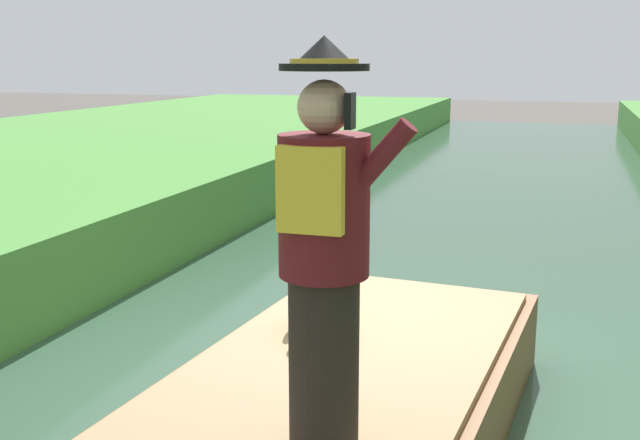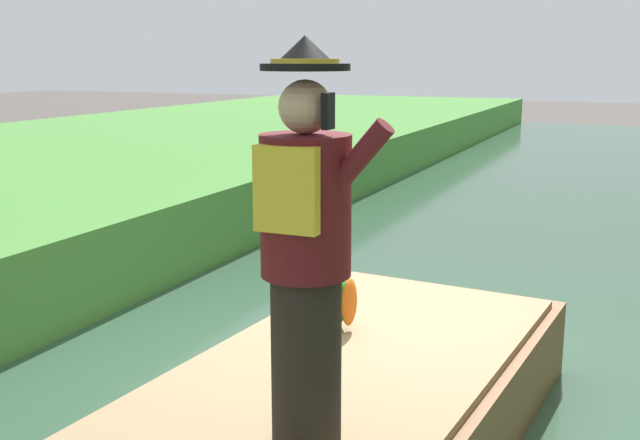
# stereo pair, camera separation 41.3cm
# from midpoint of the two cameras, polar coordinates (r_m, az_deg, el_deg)

# --- Properties ---
(ground_plane) EXTENTS (80.00, 80.00, 0.00)m
(ground_plane) POSITION_cam_midpoint_polar(r_m,az_deg,el_deg) (5.80, 7.67, -13.31)
(ground_plane) COLOR #4C4742
(canal_water) EXTENTS (5.90, 48.00, 0.10)m
(canal_water) POSITION_cam_midpoint_polar(r_m,az_deg,el_deg) (5.78, 7.68, -12.86)
(canal_water) COLOR #33513D
(canal_water) RESTS_ON ground
(boat) EXTENTS (2.15, 4.34, 0.61)m
(boat) POSITION_cam_midpoint_polar(r_m,az_deg,el_deg) (4.59, 3.52, -14.80)
(boat) COLOR brown
(boat) RESTS_ON canal_water
(person_pirate) EXTENTS (0.61, 0.42, 1.85)m
(person_pirate) POSITION_cam_midpoint_polar(r_m,az_deg,el_deg) (3.36, 2.48, -2.42)
(person_pirate) COLOR black
(person_pirate) RESTS_ON boat
(parrot_plush) EXTENTS (0.36, 0.35, 0.57)m
(parrot_plush) POSITION_cam_midpoint_polar(r_m,az_deg,el_deg) (5.05, 3.03, -5.47)
(parrot_plush) COLOR green
(parrot_plush) RESTS_ON boat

